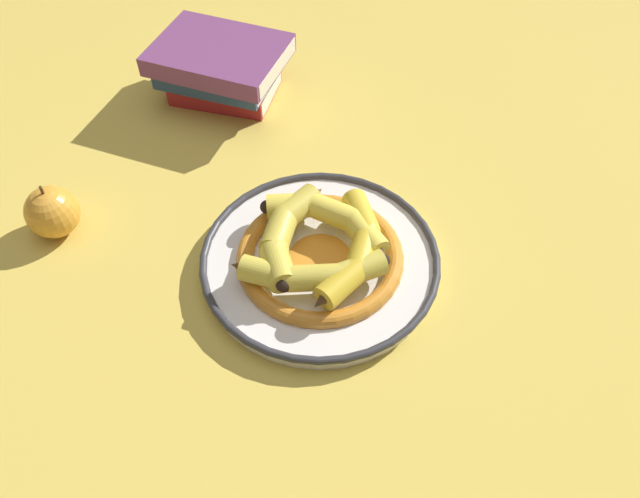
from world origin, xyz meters
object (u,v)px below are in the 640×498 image
at_px(banana_a, 310,274).
at_px(banana_b, 355,250).
at_px(banana_d, 286,232).
at_px(apple, 52,212).
at_px(decorative_bowl, 320,260).
at_px(banana_c, 332,218).
at_px(book_stack, 221,68).

xyz_separation_m(banana_a, banana_b, (-0.03, -0.06, 0.00)).
distance_m(banana_d, apple, 0.32).
relative_size(banana_a, banana_d, 0.97).
bearing_deg(banana_a, banana_d, 113.16).
bearing_deg(banana_d, banana_b, 85.20).
distance_m(banana_b, apple, 0.41).
relative_size(decorative_bowl, banana_a, 1.85).
bearing_deg(banana_c, banana_b, 145.54).
relative_size(book_stack, apple, 2.77).
distance_m(decorative_bowl, banana_a, 0.06).
bearing_deg(banana_b, banana_a, 136.91).
relative_size(banana_c, apple, 2.29).
bearing_deg(decorative_bowl, book_stack, -31.95).
bearing_deg(banana_d, banana_a, 39.69).
bearing_deg(apple, book_stack, -89.33).
bearing_deg(banana_c, banana_d, 50.85).
xyz_separation_m(banana_b, apple, (0.38, 0.16, -0.01)).
bearing_deg(banana_b, decorative_bowl, 88.70).
height_order(banana_a, book_stack, book_stack).
bearing_deg(apple, banana_b, -156.69).
xyz_separation_m(decorative_bowl, banana_c, (0.01, -0.04, 0.03)).
relative_size(decorative_bowl, banana_b, 1.65).
relative_size(decorative_bowl, banana_d, 1.80).
bearing_deg(book_stack, banana_a, -55.61).
height_order(banana_b, apple, apple).
relative_size(banana_b, banana_c, 0.99).
xyz_separation_m(decorative_bowl, apple, (0.34, 0.15, 0.02)).
bearing_deg(book_stack, apple, -109.09).
relative_size(banana_a, book_stack, 0.73).
height_order(decorative_bowl, banana_b, banana_b).
distance_m(banana_d, book_stack, 0.37).
distance_m(banana_a, banana_c, 0.09).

